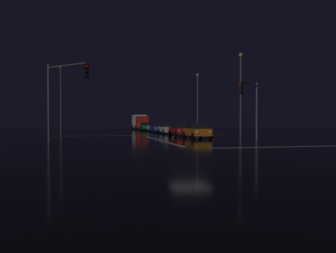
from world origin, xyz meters
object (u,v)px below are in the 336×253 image
Objects in this scene: sedan_red at (180,129)px; traffic_signal_nw at (63,87)px; sedan_orange at (197,131)px; box_truck at (140,121)px; streetlamp_right_near at (241,89)px; traffic_signal_ne at (250,98)px; streetlamp_left_far at (61,95)px; sedan_white at (154,127)px; sedan_silver at (168,128)px; streetlamp_right_far at (198,99)px; sedan_blue at (157,127)px; sedan_green at (146,126)px.

sedan_red is 0.65× the size of traffic_signal_nw.
sedan_orange is 37.40m from box_truck.
streetlamp_right_near reaches higher than sedan_orange.
streetlamp_left_far is at bearing 129.70° from traffic_signal_ne.
sedan_white is 27.77m from traffic_signal_ne.
sedan_red is 1.00× the size of sedan_white.
sedan_white is (-0.13, 23.46, 0.00)m from sedan_orange.
sedan_silver is 10.63m from streetlamp_right_far.
sedan_orange is at bearing -51.77° from streetlamp_left_far.
sedan_red is at bearing -88.47° from sedan_blue.
streetlamp_right_far is at bearing 63.75° from sedan_red.
streetlamp_right_far is (6.37, 12.92, 4.59)m from sedan_red.
streetlamp_right_near is (6.37, -3.08, 4.68)m from sedan_red.
traffic_signal_ne is 0.56× the size of streetlamp_left_far.
streetlamp_right_far is at bearing 90.00° from streetlamp_right_near.
sedan_orange and sedan_red have the same top height.
traffic_signal_ne is (4.34, -15.63, 3.11)m from sedan_silver.
traffic_signal_nw is at bearing -110.31° from sedan_green.
sedan_red is at bearing 37.25° from traffic_signal_nw.
sedan_green is 7.84m from box_truck.
sedan_silver is 0.52× the size of box_truck.
streetlamp_left_far reaches higher than streetlamp_right_near.
sedan_silver is at bearing -25.92° from streetlamp_left_far.
traffic_signal_nw is at bearing -115.09° from sedan_white.
sedan_red is 20.11m from streetlamp_left_far.
streetlamp_right_near is (6.15, 2.84, 4.68)m from sedan_orange.
sedan_blue is 19.30m from box_truck.
sedan_blue is at bearing 91.68° from sedan_silver.
streetlamp_right_near is at bearing -73.05° from sedan_white.
streetlamp_left_far reaches higher than streetlamp_right_far.
sedan_blue is at bearing 91.72° from sedan_orange.
sedan_blue is at bearing 91.53° from sedan_red.
streetlamp_right_far is at bearing 71.91° from sedan_orange.
streetlamp_right_far is (6.67, -10.76, 4.59)m from sedan_green.
streetlamp_right_far is at bearing 0.00° from streetlamp_left_far.
sedan_orange is 18.12m from sedan_blue.
streetlamp_right_near is at bearing -53.99° from sedan_silver.
traffic_signal_ne is 0.84× the size of traffic_signal_nw.
sedan_green is at bearing 104.00° from streetlamp_right_near.
streetlamp_right_far is (6.28, -4.62, 4.59)m from sedan_white.
streetlamp_right_near is at bearing 18.93° from traffic_signal_nw.
sedan_blue is 0.77× the size of traffic_signal_ne.
sedan_silver is 1.00× the size of sedan_green.
traffic_signal_nw is at bearing -106.69° from box_truck.
sedan_red and sedan_white have the same top height.
traffic_signal_ne reaches higher than sedan_white.
streetlamp_right_near is (6.70, -15.27, 4.68)m from sedan_blue.
sedan_silver is 0.46× the size of streetlamp_right_far.
streetlamp_right_near reaches higher than sedan_silver.
traffic_signal_ne is (4.20, -9.75, 3.11)m from sedan_red.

